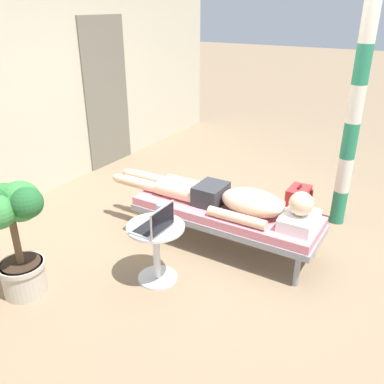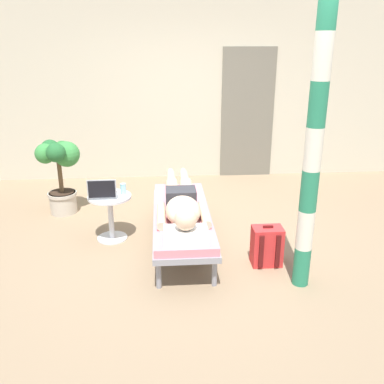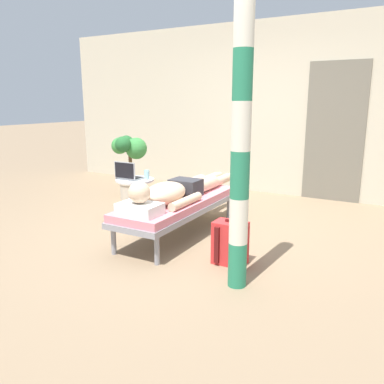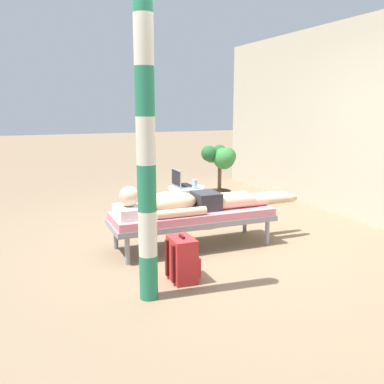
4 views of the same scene
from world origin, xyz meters
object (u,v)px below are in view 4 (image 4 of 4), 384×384
drink_glass (195,184)px  backpack (182,260)px  side_table (187,200)px  laptop (181,182)px  person_reclining (190,202)px  porch_post (146,141)px  potted_plant (220,169)px  lounge_chair (193,217)px

drink_glass → backpack: drink_glass is taller
side_table → laptop: (-0.06, -0.05, 0.23)m
person_reclining → backpack: person_reclining is taller
side_table → backpack: bearing=-23.2°
porch_post → side_table: bearing=149.8°
porch_post → person_reclining: bearing=142.8°
drink_glass → potted_plant: size_ratio=0.12×
laptop → porch_post: 2.28m
laptop → backpack: size_ratio=0.73×
laptop → backpack: (1.68, -0.64, -0.39)m
person_reclining → drink_glass: bearing=152.8°
drink_glass → backpack: 1.69m
lounge_chair → backpack: backpack is taller
lounge_chair → person_reclining: size_ratio=0.84×
laptop → lounge_chair: bearing=-12.8°
lounge_chair → drink_glass: bearing=155.0°
person_reclining → drink_glass: size_ratio=18.36×
laptop → drink_glass: size_ratio=2.62×
lounge_chair → person_reclining: person_reclining is taller
laptop → drink_glass: laptop is taller
lounge_chair → potted_plant: potted_plant is taller
lounge_chair → potted_plant: (-1.49, 1.06, 0.27)m
person_reclining → drink_glass: person_reclining is taller
lounge_chair → porch_post: 1.65m
lounge_chair → laptop: 0.90m
backpack → laptop: bearing=159.1°
laptop → porch_post: (1.91, -1.03, 0.71)m
lounge_chair → porch_post: size_ratio=0.70×
drink_glass → side_table: bearing=-160.5°
lounge_chair → drink_glass: 0.74m
potted_plant → porch_post: 3.25m
backpack → lounge_chair: bearing=151.6°
person_reclining → side_table: (-0.79, 0.27, -0.16)m
person_reclining → porch_post: (1.06, -0.80, 0.77)m
person_reclining → side_table: bearing=160.8°
laptop → side_table: bearing=40.5°
side_table → porch_post: size_ratio=0.20×
potted_plant → person_reclining: bearing=-36.3°
person_reclining → laptop: bearing=165.3°
side_table → porch_post: 2.33m
side_table → potted_plant: bearing=130.6°
laptop → drink_glass: 0.23m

